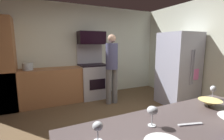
% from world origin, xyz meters
% --- Properties ---
extents(ground_plane, '(5.20, 4.80, 0.02)m').
position_xyz_m(ground_plane, '(0.00, 0.00, -0.01)').
color(ground_plane, brown).
extents(wall_back, '(5.20, 0.12, 2.60)m').
position_xyz_m(wall_back, '(0.00, 2.34, 1.30)').
color(wall_back, silver).
rests_on(wall_back, ground).
extents(wall_right, '(0.12, 4.80, 2.60)m').
position_xyz_m(wall_right, '(2.54, 0.00, 1.30)').
color(wall_right, silver).
rests_on(wall_right, ground).
extents(lower_cabinet_run, '(2.40, 0.60, 0.90)m').
position_xyz_m(lower_cabinet_run, '(-0.90, 1.98, 0.45)').
color(lower_cabinet_run, '#A16940').
rests_on(lower_cabinet_run, ground).
extents(cabinet_column, '(0.60, 0.60, 2.10)m').
position_xyz_m(cabinet_column, '(-1.90, 1.98, 1.05)').
color(cabinet_column, '#A16940').
rests_on(cabinet_column, ground).
extents(oven_range, '(0.76, 0.65, 1.51)m').
position_xyz_m(oven_range, '(0.26, 1.97, 0.51)').
color(oven_range, '#B6B5BB').
rests_on(oven_range, ground).
extents(microwave, '(0.74, 0.38, 0.35)m').
position_xyz_m(microwave, '(0.26, 2.06, 1.68)').
color(microwave, black).
rests_on(microwave, oven_range).
extents(refrigerator, '(0.82, 0.80, 1.79)m').
position_xyz_m(refrigerator, '(2.03, 0.58, 0.90)').
color(refrigerator, '#AEB1C9').
rests_on(refrigerator, ground).
extents(person_cook, '(0.31, 0.30, 1.75)m').
position_xyz_m(person_cook, '(0.52, 1.30, 0.98)').
color(person_cook, slate).
rests_on(person_cook, ground).
extents(mixing_bowl_prep, '(0.22, 0.22, 0.06)m').
position_xyz_m(mixing_bowl_prep, '(0.34, -1.31, 0.93)').
color(mixing_bowl_prep, '#EDD376').
rests_on(mixing_bowl_prep, counter_island).
extents(wine_glass_near, '(0.08, 0.08, 0.16)m').
position_xyz_m(wine_glass_near, '(-0.45, -1.37, 1.02)').
color(wine_glass_near, silver).
rests_on(wine_glass_near, counter_island).
extents(wine_glass_mid, '(0.06, 0.06, 0.15)m').
position_xyz_m(wine_glass_mid, '(0.59, -1.19, 1.00)').
color(wine_glass_mid, silver).
rests_on(wine_glass_mid, counter_island).
extents(wine_glass_far, '(0.07, 0.07, 0.14)m').
position_xyz_m(wine_glass_far, '(-0.88, -1.38, 1.00)').
color(wine_glass_far, silver).
rests_on(wine_glass_far, counter_island).
extents(knife_chef, '(0.20, 0.08, 0.01)m').
position_xyz_m(knife_chef, '(-0.17, -1.49, 0.90)').
color(knife_chef, '#B7BABF').
rests_on(knife_chef, counter_island).
extents(stock_pot, '(0.23, 0.23, 0.17)m').
position_xyz_m(stock_pot, '(-1.37, 1.98, 0.99)').
color(stock_pot, silver).
rests_on(stock_pot, lower_cabinet_run).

